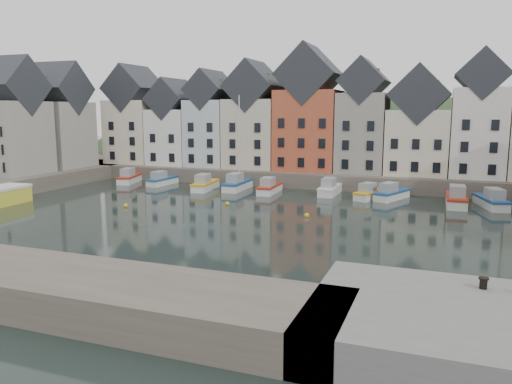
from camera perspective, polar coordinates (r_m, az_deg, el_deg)
The scene contains 17 objects.
ground at distance 47.36m, azimuth -2.79°, elevation -3.52°, with size 260.00×260.00×0.00m, color black.
far_quay at distance 75.27m, azimuth 6.31°, elevation 2.00°, with size 90.00×16.00×2.00m, color #524B3F.
hillside at distance 104.03m, azimuth 9.72°, elevation -6.71°, with size 153.60×70.40×64.00m.
far_terrace at distance 72.00m, azimuth 8.52°, elevation 7.91°, with size 72.37×8.16×17.78m.
left_terrace at distance 77.99m, azimuth -23.82°, elevation 7.33°, with size 7.65×17.00×15.69m.
mooring_buoys at distance 53.70m, azimuth -4.45°, elevation -1.84°, with size 20.50×5.50×0.50m.
boat_a at distance 75.61m, azimuth -14.25°, elevation 1.59°, with size 3.54×6.60×2.42m.
boat_b at distance 72.31m, azimuth -10.72°, elevation 1.32°, with size 2.18×5.89×2.22m.
boat_c at distance 66.87m, azimuth -5.86°, elevation 0.85°, with size 2.68×6.54×2.44m.
boat_d at distance 66.56m, azimuth -2.17°, elevation 0.94°, with size 2.20×6.70×12.73m.
boat_e at distance 64.01m, azimuth 1.53°, elevation 0.49°, with size 2.18×6.18×2.34m.
boat_f at distance 63.60m, azimuth 8.45°, elevation 0.36°, with size 2.00×6.35×2.43m.
boat_g at distance 61.35m, azimuth 12.91°, elevation -0.17°, with size 3.62×6.03×2.21m.
boat_h at distance 61.45m, azimuth 15.19°, elevation -0.21°, with size 3.96×6.31×2.32m.
boat_i at distance 59.68m, azimuth 21.93°, elevation -0.74°, with size 2.28×6.95×2.65m.
boat_j at distance 60.17m, azimuth 25.31°, elevation -0.95°, with size 3.59×6.69×2.45m.
mooring_bollard at distance 26.79m, azimuth 24.56°, elevation -9.39°, with size 0.48×0.48×0.56m.
Camera 1 is at (18.40, -42.36, 10.51)m, focal length 35.00 mm.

